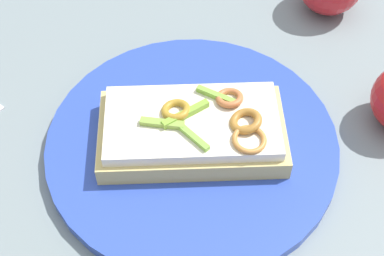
# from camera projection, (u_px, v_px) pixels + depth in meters

# --- Properties ---
(ground_plane) EXTENTS (2.00, 2.00, 0.00)m
(ground_plane) POSITION_uv_depth(u_px,v_px,m) (192.00, 148.00, 0.59)
(ground_plane) COLOR slate
(ground_plane) RESTS_ON ground
(plate) EXTENTS (0.30, 0.30, 0.01)m
(plate) POSITION_uv_depth(u_px,v_px,m) (192.00, 144.00, 0.59)
(plate) COLOR #2C47B1
(plate) RESTS_ON ground_plane
(sandwich) EXTENTS (0.18, 0.21, 0.05)m
(sandwich) POSITION_uv_depth(u_px,v_px,m) (193.00, 129.00, 0.57)
(sandwich) COLOR tan
(sandwich) RESTS_ON plate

